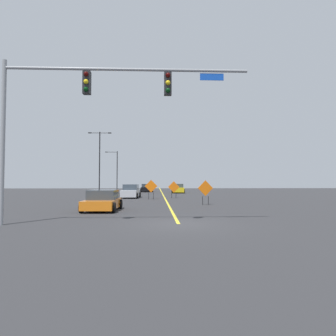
{
  "coord_description": "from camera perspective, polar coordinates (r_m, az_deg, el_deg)",
  "views": [
    {
      "loc": [
        -1.04,
        -13.7,
        1.95
      ],
      "look_at": [
        0.43,
        22.15,
        3.48
      ],
      "focal_mm": 32.26,
      "sensor_mm": 36.0,
      "label": 1
    }
  ],
  "objects": [
    {
      "name": "street_lamp_near_left",
      "position": [
        43.45,
        -12.8,
        1.86
      ],
      "size": [
        3.2,
        0.24,
        8.86
      ],
      "color": "black",
      "rests_on": "ground"
    },
    {
      "name": "car_red_distant",
      "position": [
        49.08,
        -6.9,
        -4.0
      ],
      "size": [
        2.21,
        4.18,
        1.26
      ],
      "color": "red",
      "rests_on": "ground"
    },
    {
      "name": "construction_sign_median_far",
      "position": [
        24.77,
        7.09,
        -4.02
      ],
      "size": [
        1.27,
        0.25,
        2.0
      ],
      "color": "orange",
      "rests_on": "ground"
    },
    {
      "name": "car_black_mid",
      "position": [
        53.98,
        -4.05,
        -3.82
      ],
      "size": [
        2.15,
        4.17,
        1.4
      ],
      "color": "black",
      "rests_on": "ground"
    },
    {
      "name": "traffic_signal_assembly",
      "position": [
        14.54,
        -15.58,
        12.23
      ],
      "size": [
        11.19,
        0.44,
        7.42
      ],
      "color": "gray",
      "rests_on": "ground"
    },
    {
      "name": "car_orange_passing",
      "position": [
        20.47,
        -12.25,
        -6.09
      ],
      "size": [
        2.27,
        4.17,
        1.35
      ],
      "color": "orange",
      "rests_on": "ground"
    },
    {
      "name": "car_yellow_near",
      "position": [
        48.95,
        1.89,
        -3.94
      ],
      "size": [
        2.13,
        4.4,
        1.48
      ],
      "color": "gold",
      "rests_on": "ground"
    },
    {
      "name": "construction_sign_right_shoulder",
      "position": [
        34.21,
        1.1,
        -3.73
      ],
      "size": [
        1.3,
        0.1,
        1.91
      ],
      "color": "orange",
      "rests_on": "ground"
    },
    {
      "name": "road_centre_stripe",
      "position": [
        50.24,
        -1.17,
        -4.67
      ],
      "size": [
        0.16,
        72.98,
        0.01
      ],
      "color": "yellow",
      "rests_on": "ground"
    },
    {
      "name": "street_lamp_far_left",
      "position": [
        56.76,
        -9.78,
        -0.16
      ],
      "size": [
        2.29,
        0.24,
        7.45
      ],
      "color": "black",
      "rests_on": "ground"
    },
    {
      "name": "ground",
      "position": [
        13.88,
        2.01,
        -10.52
      ],
      "size": [
        131.37,
        131.37,
        0.0
      ],
      "primitive_type": "plane",
      "color": "#2D2D30"
    },
    {
      "name": "car_silver_approaching",
      "position": [
        35.27,
        -7.05,
        -4.43
      ],
      "size": [
        2.17,
        4.65,
        1.55
      ],
      "color": "#B7BABF",
      "rests_on": "ground"
    },
    {
      "name": "construction_sign_left_shoulder",
      "position": [
        32.24,
        -3.22,
        -3.6
      ],
      "size": [
        1.35,
        0.07,
        2.06
      ],
      "color": "orange",
      "rests_on": "ground"
    }
  ]
}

